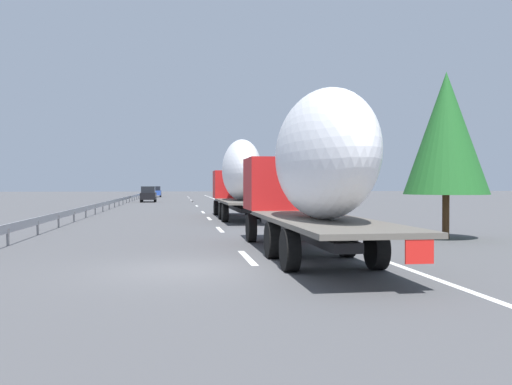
# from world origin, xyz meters

# --- Properties ---
(ground_plane) EXTENTS (260.00, 260.00, 0.00)m
(ground_plane) POSITION_xyz_m (40.00, 0.00, 0.00)
(ground_plane) COLOR #4C4C4F
(lane_stripe_0) EXTENTS (3.20, 0.20, 0.01)m
(lane_stripe_0) POSITION_xyz_m (2.00, -1.80, 0.00)
(lane_stripe_0) COLOR white
(lane_stripe_0) RESTS_ON ground_plane
(lane_stripe_1) EXTENTS (3.20, 0.20, 0.01)m
(lane_stripe_1) POSITION_xyz_m (12.08, -1.80, 0.00)
(lane_stripe_1) COLOR white
(lane_stripe_1) RESTS_ON ground_plane
(lane_stripe_2) EXTENTS (3.20, 0.20, 0.01)m
(lane_stripe_2) POSITION_xyz_m (20.67, -1.80, 0.00)
(lane_stripe_2) COLOR white
(lane_stripe_2) RESTS_ON ground_plane
(lane_stripe_3) EXTENTS (3.20, 0.20, 0.01)m
(lane_stripe_3) POSITION_xyz_m (28.69, -1.80, 0.00)
(lane_stripe_3) COLOR white
(lane_stripe_3) RESTS_ON ground_plane
(lane_stripe_4) EXTENTS (3.20, 0.20, 0.01)m
(lane_stripe_4) POSITION_xyz_m (41.71, -1.80, 0.00)
(lane_stripe_4) COLOR white
(lane_stripe_4) RESTS_ON ground_plane
(lane_stripe_5) EXTENTS (3.20, 0.20, 0.01)m
(lane_stripe_5) POSITION_xyz_m (56.50, -1.80, 0.00)
(lane_stripe_5) COLOR white
(lane_stripe_5) RESTS_ON ground_plane
(lane_stripe_6) EXTENTS (3.20, 0.20, 0.01)m
(lane_stripe_6) POSITION_xyz_m (56.17, -1.80, 0.00)
(lane_stripe_6) COLOR white
(lane_stripe_6) RESTS_ON ground_plane
(lane_stripe_7) EXTENTS (3.20, 0.20, 0.01)m
(lane_stripe_7) POSITION_xyz_m (63.30, -1.80, 0.00)
(lane_stripe_7) COLOR white
(lane_stripe_7) RESTS_ON ground_plane
(lane_stripe_8) EXTENTS (3.20, 0.20, 0.01)m
(lane_stripe_8) POSITION_xyz_m (76.61, -1.80, 0.00)
(lane_stripe_8) COLOR white
(lane_stripe_8) RESTS_ON ground_plane
(lane_stripe_9) EXTENTS (3.20, 0.20, 0.01)m
(lane_stripe_9) POSITION_xyz_m (85.86, -1.80, 0.00)
(lane_stripe_9) COLOR white
(lane_stripe_9) RESTS_ON ground_plane
(edge_line_right) EXTENTS (110.00, 0.20, 0.01)m
(edge_line_right) POSITION_xyz_m (45.00, -5.50, 0.00)
(edge_line_right) COLOR white
(edge_line_right) RESTS_ON ground_plane
(truck_lead) EXTENTS (13.16, 2.55, 4.81)m
(truck_lead) POSITION_xyz_m (19.74, -3.60, 2.68)
(truck_lead) COLOR #B21919
(truck_lead) RESTS_ON ground_plane
(truck_trailing) EXTENTS (12.67, 2.55, 4.61)m
(truck_trailing) POSITION_xyz_m (1.60, -3.60, 2.57)
(truck_trailing) COLOR #B21919
(truck_trailing) RESTS_ON ground_plane
(car_blue_sedan) EXTENTS (4.74, 1.86, 1.90)m
(car_blue_sedan) POSITION_xyz_m (84.21, 3.87, 0.95)
(car_blue_sedan) COLOR #28479E
(car_blue_sedan) RESTS_ON ground_plane
(car_black_suv) EXTENTS (4.46, 1.87, 1.95)m
(car_black_suv) POSITION_xyz_m (55.29, 3.69, 0.97)
(car_black_suv) COLOR black
(car_black_suv) RESTS_ON ground_plane
(road_sign) EXTENTS (0.10, 0.90, 3.02)m
(road_sign) POSITION_xyz_m (40.04, -6.70, 2.10)
(road_sign) COLOR gray
(road_sign) RESTS_ON ground_plane
(tree_0) EXTENTS (2.83, 2.83, 5.97)m
(tree_0) POSITION_xyz_m (36.30, -10.18, 3.66)
(tree_0) COLOR #472D19
(tree_0) RESTS_ON ground_plane
(tree_1) EXTENTS (3.50, 3.50, 6.29)m
(tree_1) POSITION_xyz_m (42.39, -11.28, 3.76)
(tree_1) COLOR #472D19
(tree_1) RESTS_ON ground_plane
(tree_2) EXTENTS (3.26, 3.26, 6.52)m
(tree_2) POSITION_xyz_m (6.38, -10.19, 4.12)
(tree_2) COLOR #472D19
(tree_2) RESTS_ON ground_plane
(tree_3) EXTENTS (2.70, 2.70, 6.97)m
(tree_3) POSITION_xyz_m (75.30, -13.44, 4.18)
(tree_3) COLOR #472D19
(tree_3) RESTS_ON ground_plane
(guardrail_median) EXTENTS (94.00, 0.10, 0.76)m
(guardrail_median) POSITION_xyz_m (43.00, 6.00, 0.58)
(guardrail_median) COLOR #9EA0A5
(guardrail_median) RESTS_ON ground_plane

